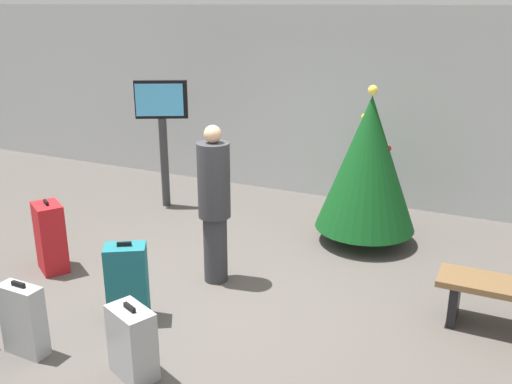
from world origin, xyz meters
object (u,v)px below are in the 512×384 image
(suitcase_4, at_px, (50,237))
(suitcase_2, at_px, (127,283))
(traveller_0, at_px, (214,202))
(suitcase_1, at_px, (132,343))
(flight_info_kiosk, at_px, (162,122))
(suitcase_3, at_px, (24,320))
(holiday_tree, at_px, (368,163))

(suitcase_4, bearing_deg, suitcase_2, -18.95)
(traveller_0, bearing_deg, suitcase_4, -162.30)
(suitcase_2, bearing_deg, suitcase_1, -50.32)
(flight_info_kiosk, bearing_deg, suitcase_3, -74.33)
(holiday_tree, xyz_separation_m, traveller_0, (-1.19, -1.74, -0.12))
(suitcase_1, distance_m, suitcase_4, 2.35)
(flight_info_kiosk, height_order, suitcase_2, flight_info_kiosk)
(holiday_tree, relative_size, suitcase_1, 3.09)
(suitcase_3, bearing_deg, suitcase_4, 126.54)
(suitcase_2, bearing_deg, traveller_0, 71.71)
(holiday_tree, distance_m, suitcase_1, 3.71)
(holiday_tree, relative_size, suitcase_2, 2.46)
(holiday_tree, bearing_deg, suitcase_3, -118.92)
(suitcase_1, xyz_separation_m, suitcase_2, (-0.57, 0.69, 0.08))
(holiday_tree, relative_size, suitcase_4, 2.39)
(suitcase_3, xyz_separation_m, suitcase_4, (-0.99, 1.33, 0.08))
(suitcase_1, relative_size, suitcase_2, 0.80)
(suitcase_2, bearing_deg, suitcase_3, -119.23)
(suitcase_3, distance_m, suitcase_4, 1.66)
(traveller_0, distance_m, suitcase_2, 1.25)
(suitcase_1, bearing_deg, suitcase_2, 129.68)
(holiday_tree, bearing_deg, suitcase_1, -105.61)
(suitcase_1, bearing_deg, traveller_0, 96.93)
(flight_info_kiosk, bearing_deg, suitcase_1, -59.76)
(suitcase_4, bearing_deg, suitcase_1, -30.39)
(holiday_tree, height_order, suitcase_1, holiday_tree)
(suitcase_1, height_order, suitcase_2, suitcase_2)
(holiday_tree, height_order, suitcase_4, holiday_tree)
(flight_info_kiosk, bearing_deg, traveller_0, -44.01)
(flight_info_kiosk, bearing_deg, suitcase_4, -88.71)
(holiday_tree, xyz_separation_m, suitcase_4, (-3.00, -2.31, -0.64))
(suitcase_2, bearing_deg, flight_info_kiosk, 117.65)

